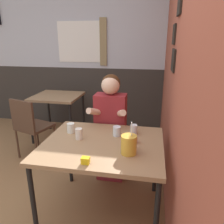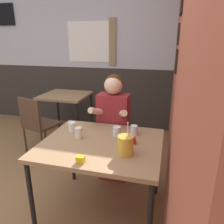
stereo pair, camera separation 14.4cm
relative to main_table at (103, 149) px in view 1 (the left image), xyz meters
The scene contains 13 objects.
brick_wall_right 1.26m from the main_table, 54.67° to the left, with size 0.08×4.63×2.70m.
back_wall 2.45m from the main_table, 109.68° to the left, with size 5.73×0.09×2.70m.
main_table is the anchor object (origin of this frame).
background_table 1.89m from the main_table, 125.88° to the left, with size 0.74×0.70×0.74m.
chair_near_window 1.45m from the main_table, 145.56° to the left, with size 0.50×0.50×0.86m.
person_seated 0.57m from the main_table, 93.96° to the left, with size 0.42×0.40×1.24m.
cocktail_pitcher 0.32m from the main_table, 31.03° to the right, with size 0.12×0.12×0.27m.
glass_near_pitcher 0.36m from the main_table, 42.92° to the left, with size 0.06×0.06×0.09m.
glass_center 0.40m from the main_table, 155.55° to the left, with size 0.07×0.07×0.09m.
glass_far_side 0.25m from the main_table, behind, with size 0.06×0.06×0.10m.
glass_by_brick 0.22m from the main_table, 59.54° to the left, with size 0.07×0.07×0.09m.
condiment_ketchup 0.28m from the main_table, 11.58° to the left, with size 0.06×0.04×0.05m.
condiment_mustard 0.37m from the main_table, 97.39° to the right, with size 0.06×0.04×0.05m.
Camera 1 is at (1.17, -1.23, 1.59)m, focal length 35.00 mm.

